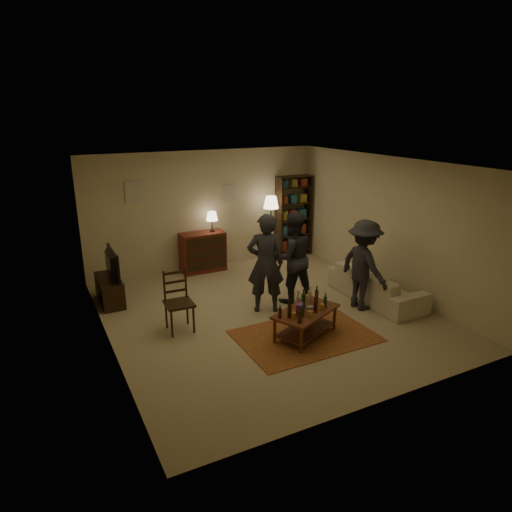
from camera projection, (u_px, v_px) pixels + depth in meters
floor at (267, 313)px, 8.33m from camera, size 6.00×6.00×0.00m
room_shell at (177, 192)px, 10.03m from camera, size 6.00×6.00×6.00m
rug at (305, 336)px, 7.49m from camera, size 2.20×1.50×0.01m
coffee_table at (305, 314)px, 7.36m from camera, size 1.29×1.03×0.80m
dining_chair at (178, 299)px, 7.58m from camera, size 0.47×0.47×1.05m
tv_stand at (109, 284)px, 8.69m from camera, size 0.40×1.00×1.06m
dresser at (203, 251)px, 10.41m from camera, size 1.00×0.50×1.36m
bookshelf at (293, 216)px, 11.35m from camera, size 0.90×0.34×2.02m
floor_lamp at (271, 207)px, 10.74m from camera, size 0.36×0.36×1.61m
sofa at (376, 285)px, 8.85m from camera, size 0.81×2.08×0.61m
person_left at (266, 263)px, 8.18m from camera, size 0.79×0.67×1.83m
person_right at (292, 258)px, 8.62m from camera, size 0.94×0.77×1.77m
person_by_sofa at (364, 265)px, 8.32m from camera, size 0.68×1.12×1.69m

